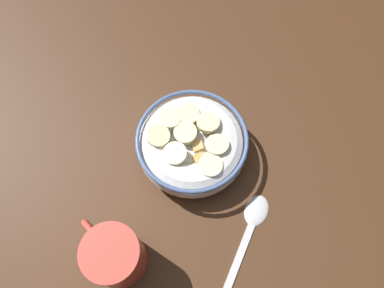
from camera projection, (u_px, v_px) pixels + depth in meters
ground_plane at (192, 154)px, 56.70cm from camera, size 129.68×129.68×2.00cm
cereal_bowl at (192, 144)px, 53.18cm from camera, size 15.84×15.84×5.88cm
spoon at (254, 220)px, 51.35cm from camera, size 7.11×14.59×0.80cm
coffee_mug at (115, 256)px, 45.58cm from camera, size 9.84×7.01×8.70cm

